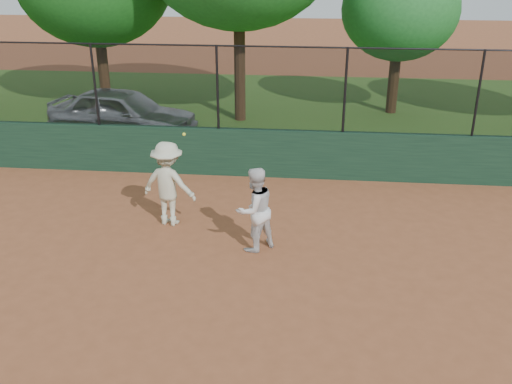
# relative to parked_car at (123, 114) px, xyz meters

# --- Properties ---
(ground) EXTENTS (80.00, 80.00, 0.00)m
(ground) POSITION_rel_parked_car_xyz_m (3.79, -8.63, -0.75)
(ground) COLOR brown
(ground) RESTS_ON ground
(back_wall) EXTENTS (26.00, 0.20, 1.20)m
(back_wall) POSITION_rel_parked_car_xyz_m (3.79, -2.63, -0.15)
(back_wall) COLOR #1B3C27
(back_wall) RESTS_ON ground
(grass_strip) EXTENTS (36.00, 12.00, 0.01)m
(grass_strip) POSITION_rel_parked_car_xyz_m (3.79, 3.37, -0.75)
(grass_strip) COLOR #2B5219
(grass_strip) RESTS_ON ground
(parked_car) EXTENTS (4.65, 2.53, 1.50)m
(parked_car) POSITION_rel_parked_car_xyz_m (0.00, 0.00, 0.00)
(parked_car) COLOR #A4A9AD
(parked_car) RESTS_ON ground
(player_second) EXTENTS (1.00, 0.99, 1.63)m
(player_second) POSITION_rel_parked_car_xyz_m (4.56, -6.36, 0.07)
(player_second) COLOR white
(player_second) RESTS_ON ground
(player_main) EXTENTS (1.25, 0.89, 2.02)m
(player_main) POSITION_rel_parked_car_xyz_m (2.72, -5.46, 0.13)
(player_main) COLOR beige
(player_main) RESTS_ON ground
(fence_assembly) EXTENTS (26.00, 0.06, 2.00)m
(fence_assembly) POSITION_rel_parked_car_xyz_m (3.77, -2.63, 1.49)
(fence_assembly) COLOR black
(fence_assembly) RESTS_ON back_wall
(tree_3) EXTENTS (3.78, 3.43, 5.03)m
(tree_3) POSITION_rel_parked_car_xyz_m (8.25, 3.71, 2.63)
(tree_3) COLOR #3D2714
(tree_3) RESTS_ON ground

